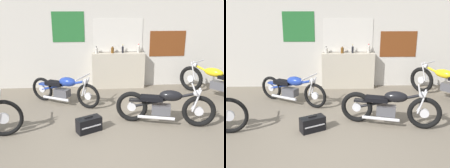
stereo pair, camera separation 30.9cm
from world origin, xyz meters
The scene contains 11 objects.
ground_plane centered at (0.00, 0.00, 0.00)m, with size 24.00×24.00×0.00m, color #706656.
wall_back centered at (0.01, 3.59, 1.40)m, with size 10.00×0.07×2.80m.
sill_counter centered at (0.38, 3.41, 0.51)m, with size 1.50×0.28×1.02m.
bottle_leftmost centered at (-0.24, 3.43, 1.11)m, with size 0.09×0.09×0.19m.
bottle_left_center centered at (0.21, 3.42, 1.12)m, with size 0.09×0.09×0.22m.
bottle_center centered at (0.51, 3.44, 1.13)m, with size 0.06×0.06×0.24m.
bottle_right_center centered at (0.96, 3.44, 1.13)m, with size 0.08×0.08×0.25m.
motorcycle_black centered at (1.06, 0.92, 0.40)m, with size 1.95×0.76×0.82m.
motorcycle_blue centered at (-1.07, 2.19, 0.39)m, with size 1.72×1.03×0.77m.
motorcycle_yellow centered at (2.87, 2.38, 0.42)m, with size 1.47×1.78×0.88m.
hard_case_black centered at (-0.47, 0.71, 0.15)m, with size 0.52×0.41×0.31m.
Camera 2 is at (-0.10, -3.92, 2.40)m, focal length 42.00 mm.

